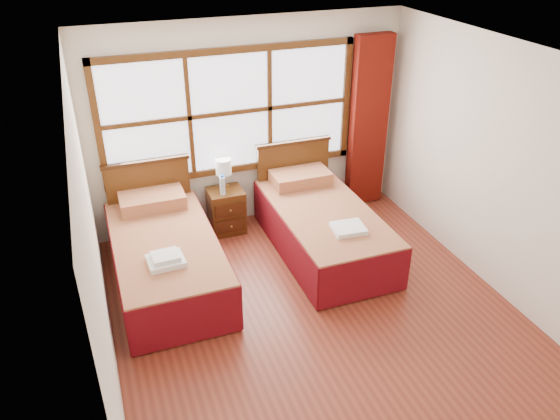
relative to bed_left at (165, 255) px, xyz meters
name	(u,v)px	position (x,y,z in m)	size (l,w,h in m)	color
floor	(319,318)	(1.33, -1.20, -0.32)	(4.50, 4.50, 0.00)	maroon
ceiling	(330,62)	(1.33, -1.20, 2.28)	(4.50, 4.50, 0.00)	white
wall_back	(249,125)	(1.33, 1.05, 0.98)	(4.00, 4.00, 0.00)	silver
wall_left	(94,248)	(-0.67, -1.20, 0.98)	(4.50, 4.50, 0.00)	silver
wall_right	(504,174)	(3.33, -1.20, 0.98)	(4.50, 4.50, 0.00)	silver
window	(230,112)	(1.08, 1.02, 1.18)	(3.16, 0.06, 1.56)	white
curtain	(368,123)	(2.93, 0.91, 0.85)	(0.50, 0.16, 2.30)	maroon
bed_left	(165,255)	(0.00, 0.00, 0.00)	(1.09, 2.12, 1.07)	#3A1E0C
bed_right	(322,225)	(1.88, 0.00, 0.00)	(1.08, 2.10, 1.05)	#3A1E0C
nightstand	(226,211)	(0.91, 0.80, -0.04)	(0.43, 0.43, 0.57)	#4E2C11
towels_left	(166,259)	(-0.06, -0.52, 0.29)	(0.37, 0.33, 0.11)	white
towels_right	(348,228)	(1.93, -0.57, 0.26)	(0.37, 0.33, 0.05)	white
lamp	(223,168)	(0.93, 0.90, 0.52)	(0.20, 0.20, 0.38)	#BA883B
bottle_near	(222,186)	(0.86, 0.71, 0.37)	(0.07, 0.07, 0.26)	silver
bottle_far	(222,184)	(0.87, 0.76, 0.37)	(0.07, 0.07, 0.25)	silver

